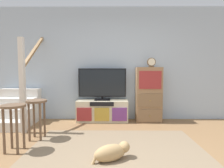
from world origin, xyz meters
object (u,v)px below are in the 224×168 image
at_px(bar_stool_near, 14,117).
at_px(bar_stool_far, 37,110).
at_px(desk_clock, 151,63).
at_px(side_cabinet, 148,95).
at_px(media_console, 102,111).
at_px(television, 102,83).
at_px(dog, 112,152).

height_order(bar_stool_near, bar_stool_far, bar_stool_near).
xyz_separation_m(desk_clock, bar_stool_near, (-2.32, -1.58, -0.86)).
xyz_separation_m(side_cabinet, bar_stool_far, (-2.14, -1.12, -0.12)).
distance_m(media_console, bar_stool_far, 1.56).
bearing_deg(side_cabinet, bar_stool_near, -145.00).
xyz_separation_m(television, bar_stool_near, (-1.19, -1.60, -0.37)).
bearing_deg(bar_stool_far, side_cabinet, 27.71).
bearing_deg(media_console, dog, -82.63).
relative_size(media_console, side_cabinet, 0.94).
height_order(television, dog, television).
bearing_deg(media_console, desk_clock, -0.24).
xyz_separation_m(side_cabinet, desk_clock, (0.05, -0.01, 0.74)).
distance_m(television, side_cabinet, 1.11).
height_order(media_console, desk_clock, desk_clock).
distance_m(media_console, bar_stool_near, 2.00).
height_order(media_console, television, television).
bearing_deg(side_cabinet, dog, -114.24).
relative_size(television, side_cabinet, 0.87).
bearing_deg(desk_clock, media_console, 179.76).
distance_m(desk_clock, dog, 2.40).
distance_m(media_console, side_cabinet, 1.14).
distance_m(desk_clock, bar_stool_near, 2.94).
relative_size(desk_clock, dog, 0.42).
xyz_separation_m(side_cabinet, bar_stool_near, (-2.27, -1.59, -0.12)).
bearing_deg(side_cabinet, bar_stool_far, -152.29).
height_order(media_console, bar_stool_far, bar_stool_far).
bearing_deg(dog, side_cabinet, 65.76).
bearing_deg(desk_clock, bar_stool_near, -145.86).
bearing_deg(bar_stool_near, media_console, 52.94).
xyz_separation_m(media_console, bar_stool_near, (-1.19, -1.58, 0.27)).
height_order(desk_clock, bar_stool_far, desk_clock).
bearing_deg(dog, desk_clock, 64.26).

